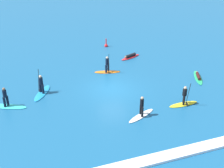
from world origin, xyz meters
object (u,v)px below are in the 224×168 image
surfer_on_orange_board (107,68)px  surfer_on_yellow_board (184,100)px  surfer_on_blue_board (42,89)px  surfer_on_teal_board (6,103)px  surfer_on_white_board (141,111)px  surfer_on_red_board (130,56)px  marker_buoy (106,45)px  surfer_on_green_board (198,77)px

surfer_on_orange_board → surfer_on_yellow_board: (3.90, -7.95, 0.00)m
surfer_on_blue_board → surfer_on_yellow_board: (10.64, -5.74, 0.07)m
surfer_on_teal_board → surfer_on_white_board: 10.85m
surfer_on_red_board → marker_buoy: (-1.44, 4.17, 0.02)m
surfer_on_orange_board → surfer_on_yellow_board: bearing=-48.0°
surfer_on_green_board → surfer_on_orange_board: bearing=86.1°
surfer_on_yellow_board → marker_buoy: 14.95m
surfer_on_red_board → surfer_on_white_board: (-3.66, -11.07, 0.29)m
marker_buoy → surfer_on_green_board: bearing=-62.8°
surfer_on_orange_board → surfer_on_red_board: bearing=52.8°
marker_buoy → surfer_on_blue_board: bearing=-134.4°
surfer_on_orange_board → surfer_on_red_board: (3.61, 2.72, -0.34)m
surfer_on_green_board → surfer_on_yellow_board: 5.50m
surfer_on_green_board → surfer_on_white_board: bearing=142.1°
surfer_on_orange_board → marker_buoy: (2.17, 6.89, -0.32)m
surfer_on_white_board → surfer_on_green_board: bearing=-177.1°
surfer_on_blue_board → surfer_on_white_board: 9.08m
surfer_on_red_board → surfer_on_yellow_board: (0.29, -10.67, 0.34)m
surfer_on_white_board → surfer_on_red_board: bearing=-133.7°
surfer_on_green_board → surfer_on_red_board: 8.02m
surfer_on_green_board → surfer_on_red_board: (-4.20, 6.83, 0.03)m
surfer_on_green_board → surfer_on_yellow_board: size_ratio=1.20×
surfer_on_red_board → surfer_on_white_board: surfer_on_white_board is taller
surfer_on_white_board → surfer_on_orange_board: bearing=-115.8°
surfer_on_green_board → surfer_on_blue_board: (-14.56, 1.89, 0.30)m
surfer_on_red_board → surfer_on_yellow_board: 10.68m
surfer_on_teal_board → surfer_on_white_board: bearing=-0.8°
surfer_on_blue_board → marker_buoy: 12.74m
surfer_on_yellow_board → surfer_on_green_board: bearing=43.9°
surfer_on_teal_board → surfer_on_red_board: (13.36, 6.22, -0.23)m
surfer_on_teal_board → marker_buoy: size_ratio=3.02×
surfer_on_red_board → surfer_on_white_board: size_ratio=0.97×
surfer_on_orange_board → surfer_on_yellow_board: surfer_on_yellow_board is taller
surfer_on_red_board → surfer_on_white_board: bearing=50.1°
surfer_on_yellow_board → surfer_on_white_board: bearing=-174.8°
surfer_on_green_board → surfer_on_white_board: 8.94m
surfer_on_orange_board → surfer_on_white_board: size_ratio=0.97×
surfer_on_blue_board → surfer_on_white_board: surfer_on_blue_board is taller
surfer_on_orange_board → surfer_on_white_board: bearing=-74.5°
surfer_on_teal_board → surfer_on_green_board: bearing=23.8°
surfer_on_red_board → marker_buoy: 4.41m
marker_buoy → surfer_on_orange_board: bearing=-107.5°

